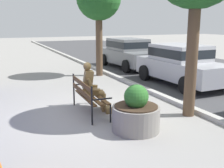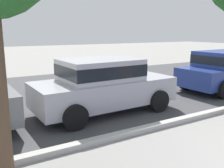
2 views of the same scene
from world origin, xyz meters
name	(u,v)px [view 1 (image 1 of 2)]	position (x,y,z in m)	size (l,w,h in m)	color
ground_plane	(84,116)	(0.00, 0.00, 0.00)	(80.00, 80.00, 0.00)	gray
curb_stone	(175,101)	(0.00, 2.90, 0.06)	(60.00, 0.20, 0.12)	#B2AFA8
park_bench	(88,94)	(-0.17, 0.19, 0.54)	(1.82, 0.60, 0.95)	brown
bronze_statue_seated	(93,88)	(-0.29, 0.39, 0.67)	(0.75, 0.80, 1.37)	olive
concrete_planter	(136,114)	(1.41, 0.78, 0.39)	(1.08, 1.08, 1.07)	gray
parked_car_grey	(128,52)	(-6.64, 4.71, 0.84)	(4.14, 2.01, 1.56)	slate
parked_car_silver	(181,63)	(-2.12, 4.71, 0.84)	(4.14, 2.01, 1.56)	#B7B7BC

